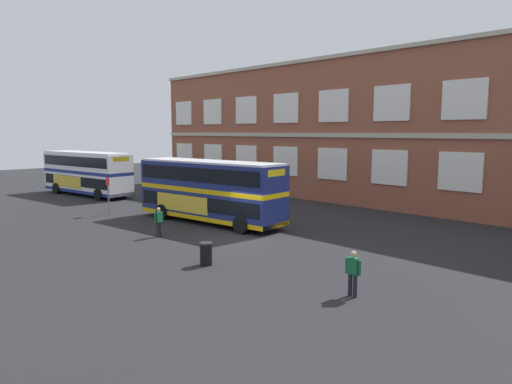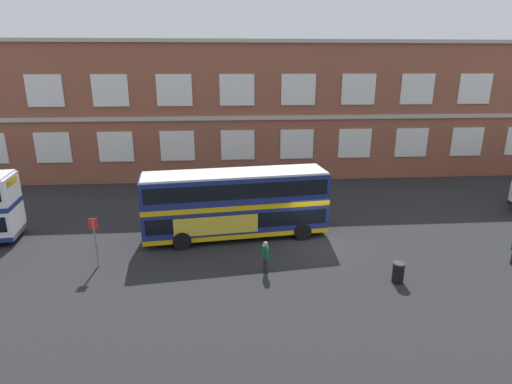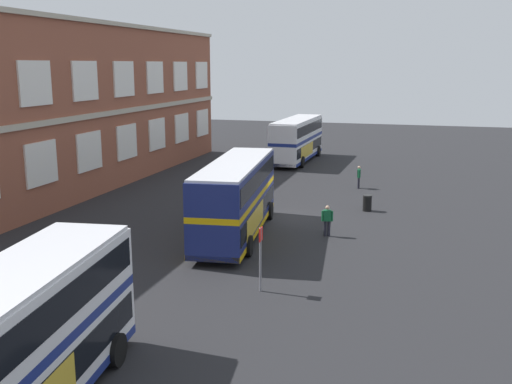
{
  "view_description": "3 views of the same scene",
  "coord_description": "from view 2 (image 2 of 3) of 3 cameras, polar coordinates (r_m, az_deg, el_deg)",
  "views": [
    {
      "loc": [
        19.34,
        -17.08,
        5.95
      ],
      "look_at": [
        0.19,
        1.27,
        2.49
      ],
      "focal_mm": 32.53,
      "sensor_mm": 36.0,
      "label": 1
    },
    {
      "loc": [
        -5.05,
        -22.08,
        10.21
      ],
      "look_at": [
        -3.13,
        3.15,
        2.31
      ],
      "focal_mm": 29.08,
      "sensor_mm": 36.0,
      "label": 2
    },
    {
      "loc": [
        -33.86,
        -8.23,
        9.12
      ],
      "look_at": [
        -2.99,
        0.84,
        2.17
      ],
      "focal_mm": 41.63,
      "sensor_mm": 36.0,
      "label": 3
    }
  ],
  "objects": [
    {
      "name": "ground_plane",
      "position": [
        26.64,
        6.95,
        -5.34
      ],
      "size": [
        120.0,
        120.0,
        0.0
      ],
      "primitive_type": "plane",
      "color": "#232326"
    },
    {
      "name": "brick_terminal_building",
      "position": [
        40.46,
        1.02,
        11.23
      ],
      "size": [
        52.53,
        8.19,
        12.11
      ],
      "color": "brown",
      "rests_on": "ground"
    },
    {
      "name": "double_decker_middle",
      "position": [
        24.94,
        -2.82,
        -1.54
      ],
      "size": [
        11.23,
        3.87,
        4.07
      ],
      "color": "navy",
      "rests_on": "ground"
    },
    {
      "name": "waiting_passenger",
      "position": [
        21.12,
        1.32,
        -8.72
      ],
      "size": [
        0.33,
        0.64,
        1.7
      ],
      "color": "black",
      "rests_on": "ground"
    },
    {
      "name": "bus_stand_flag",
      "position": [
        22.91,
        -21.28,
        -5.9
      ],
      "size": [
        0.44,
        0.1,
        2.7
      ],
      "color": "slate",
      "rests_on": "ground"
    },
    {
      "name": "station_litter_bin",
      "position": [
        21.53,
        18.98,
        -10.43
      ],
      "size": [
        0.6,
        0.6,
        1.03
      ],
      "color": "black",
      "rests_on": "ground"
    }
  ]
}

